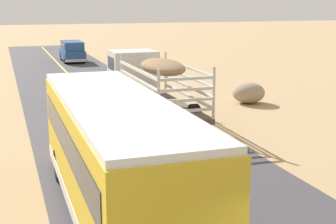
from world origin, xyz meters
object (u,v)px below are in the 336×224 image
object	(u,v)px
car_far	(72,50)
livestock_truck	(143,76)
bus	(115,154)
boulder_mid_field	(249,93)

from	to	relation	value
car_far	livestock_truck	bearing A→B (deg)	-88.42
livestock_truck	bus	xyz separation A→B (m)	(-4.35, -12.59, -0.04)
bus	car_far	bearing A→B (deg)	83.91
livestock_truck	bus	size ratio (longest dim) A/B	0.97
bus	car_far	size ratio (longest dim) A/B	2.16
bus	boulder_mid_field	world-z (taller)	bus
bus	boulder_mid_field	distance (m)	16.19
car_far	boulder_mid_field	xyz separation A→B (m)	(6.67, -22.60, -0.50)
boulder_mid_field	bus	bearing A→B (deg)	-130.13
livestock_truck	boulder_mid_field	distance (m)	6.18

